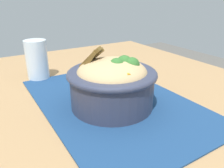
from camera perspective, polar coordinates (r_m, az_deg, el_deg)
The scene contains 5 objects.
table at distance 0.56m, azimuth 1.31°, elevation -10.14°, with size 1.05×0.83×0.73m.
placemat at distance 0.51m, azimuth 0.26°, elevation -4.41°, with size 0.46×0.30×0.00m, color navy.
bowl at distance 0.47m, azimuth 0.05°, elevation 0.59°, with size 0.19×0.19×0.13m.
fork at distance 0.61m, azimuth -4.28°, elevation 0.70°, with size 0.02×0.13×0.00m.
drinking_glass at distance 0.67m, azimuth -18.62°, elevation 5.28°, with size 0.06×0.06×0.11m.
Camera 1 is at (-0.40, 0.26, 0.97)m, focal length 35.65 mm.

